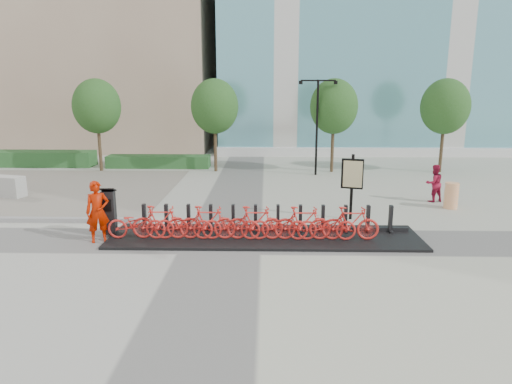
{
  "coord_description": "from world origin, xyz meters",
  "views": [
    {
      "loc": [
        1.33,
        -13.25,
        4.57
      ],
      "look_at": [
        1.0,
        1.5,
        1.2
      ],
      "focal_mm": 32.0,
      "sensor_mm": 36.0,
      "label": 1
    }
  ],
  "objects_px": {
    "bike_0": "(137,224)",
    "pedestrian": "(434,183)",
    "map_sign": "(352,177)",
    "worker_red": "(98,212)",
    "kiosk": "(109,211)",
    "construction_barrel": "(451,196)"
  },
  "relations": [
    {
      "from": "worker_red",
      "to": "pedestrian",
      "type": "height_order",
      "value": "worker_red"
    },
    {
      "from": "worker_red",
      "to": "bike_0",
      "type": "bearing_deg",
      "value": -20.06
    },
    {
      "from": "kiosk",
      "to": "pedestrian",
      "type": "bearing_deg",
      "value": 17.19
    },
    {
      "from": "kiosk",
      "to": "pedestrian",
      "type": "distance_m",
      "value": 12.71
    },
    {
      "from": "construction_barrel",
      "to": "worker_red",
      "type": "bearing_deg",
      "value": -160.98
    },
    {
      "from": "bike_0",
      "to": "worker_red",
      "type": "xyz_separation_m",
      "value": [
        -1.14,
        -0.08,
        0.39
      ]
    },
    {
      "from": "bike_0",
      "to": "construction_barrel",
      "type": "relative_size",
      "value": 1.76
    },
    {
      "from": "kiosk",
      "to": "map_sign",
      "type": "xyz_separation_m",
      "value": [
        7.94,
        2.06,
        0.74
      ]
    },
    {
      "from": "worker_red",
      "to": "construction_barrel",
      "type": "distance_m",
      "value": 12.97
    },
    {
      "from": "bike_0",
      "to": "construction_barrel",
      "type": "distance_m",
      "value": 11.86
    },
    {
      "from": "worker_red",
      "to": "pedestrian",
      "type": "relative_size",
      "value": 1.22
    },
    {
      "from": "kiosk",
      "to": "map_sign",
      "type": "distance_m",
      "value": 8.24
    },
    {
      "from": "map_sign",
      "to": "worker_red",
      "type": "bearing_deg",
      "value": -145.44
    },
    {
      "from": "pedestrian",
      "to": "map_sign",
      "type": "distance_m",
      "value": 4.75
    },
    {
      "from": "worker_red",
      "to": "construction_barrel",
      "type": "height_order",
      "value": "worker_red"
    },
    {
      "from": "bike_0",
      "to": "pedestrian",
      "type": "distance_m",
      "value": 12.0
    },
    {
      "from": "pedestrian",
      "to": "map_sign",
      "type": "xyz_separation_m",
      "value": [
        -3.86,
        -2.66,
        0.77
      ]
    },
    {
      "from": "bike_0",
      "to": "pedestrian",
      "type": "bearing_deg",
      "value": -64.28
    },
    {
      "from": "construction_barrel",
      "to": "map_sign",
      "type": "relative_size",
      "value": 0.43
    },
    {
      "from": "construction_barrel",
      "to": "map_sign",
      "type": "distance_m",
      "value": 4.58
    },
    {
      "from": "kiosk",
      "to": "construction_barrel",
      "type": "distance_m",
      "value": 12.65
    },
    {
      "from": "bike_0",
      "to": "kiosk",
      "type": "relative_size",
      "value": 1.19
    }
  ]
}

